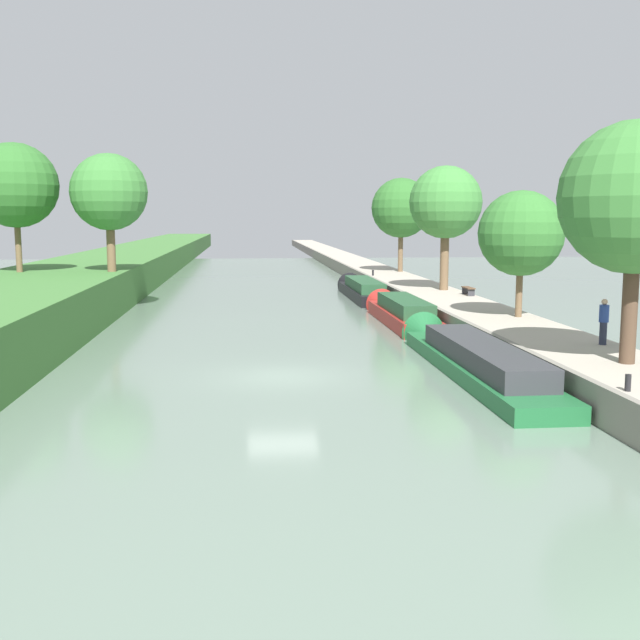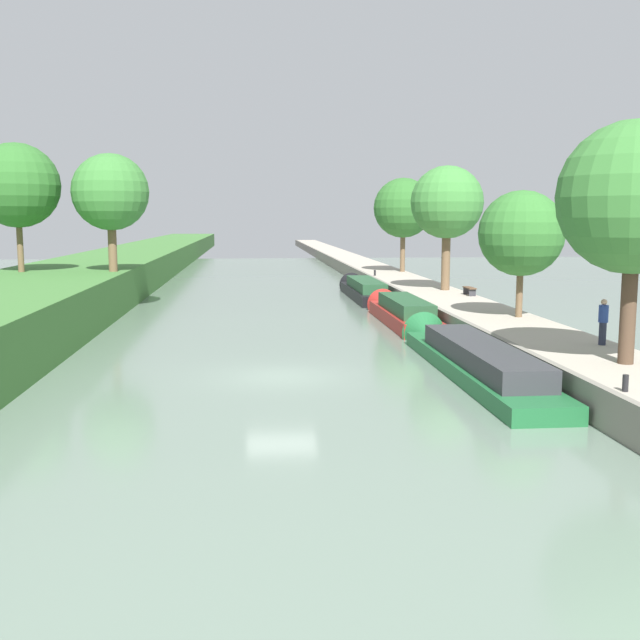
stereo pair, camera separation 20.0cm
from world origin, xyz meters
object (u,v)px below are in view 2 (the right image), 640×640
object	(u,v)px
mooring_bollard_far	(375,273)
park_bench	(469,289)
narrowboat_green	(468,357)
narrowboat_red	(401,312)
narrowboat_black	(363,289)
person_walking	(603,321)
mooring_bollard_near	(625,383)

from	to	relation	value
mooring_bollard_far	park_bench	world-z (taller)	park_bench
narrowboat_green	park_bench	size ratio (longest dim) A/B	10.03
narrowboat_green	narrowboat_red	distance (m)	13.00
narrowboat_black	person_walking	xyz separation A→B (m)	(4.59, -27.38, 1.41)
mooring_bollard_far	narrowboat_red	bearing A→B (deg)	-95.18
narrowboat_black	mooring_bollard_near	bearing A→B (deg)	-87.00
narrowboat_green	narrowboat_black	bearing A→B (deg)	90.06
narrowboat_black	person_walking	world-z (taller)	person_walking
narrowboat_green	mooring_bollard_near	distance (m)	8.56
narrowboat_green	mooring_bollard_far	distance (m)	32.00
narrowboat_black	mooring_bollard_near	xyz separation A→B (m)	(1.81, -34.50, 0.76)
mooring_bollard_far	narrowboat_green	bearing A→B (deg)	-93.19
narrowboat_red	park_bench	xyz separation A→B (m)	(4.80, 3.38, 0.86)
park_bench	mooring_bollard_near	bearing A→B (deg)	-97.10
narrowboat_green	narrowboat_red	world-z (taller)	narrowboat_red
person_walking	mooring_bollard_far	size ratio (longest dim) A/B	3.69
park_bench	narrowboat_red	bearing A→B (deg)	-144.78
mooring_bollard_far	person_walking	bearing A→B (deg)	-85.20
narrowboat_red	mooring_bollard_far	world-z (taller)	mooring_bollard_far
mooring_bollard_near	mooring_bollard_far	xyz separation A→B (m)	(0.00, 40.27, 0.00)
narrowboat_green	narrowboat_black	size ratio (longest dim) A/B	1.17
person_walking	mooring_bollard_far	bearing A→B (deg)	94.80
narrowboat_red	mooring_bollard_far	distance (m)	19.03
narrowboat_green	narrowboat_black	distance (m)	26.16
narrowboat_red	narrowboat_green	bearing A→B (deg)	-90.28
narrowboat_green	mooring_bollard_far	bearing A→B (deg)	86.81
mooring_bollard_near	park_bench	xyz separation A→B (m)	(3.08, 24.72, 0.12)
mooring_bollard_near	narrowboat_green	bearing A→B (deg)	102.06
mooring_bollard_near	park_bench	world-z (taller)	park_bench
person_walking	narrowboat_black	bearing A→B (deg)	99.52
mooring_bollard_far	narrowboat_black	bearing A→B (deg)	-107.38
mooring_bollard_near	mooring_bollard_far	world-z (taller)	same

